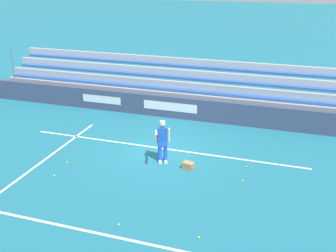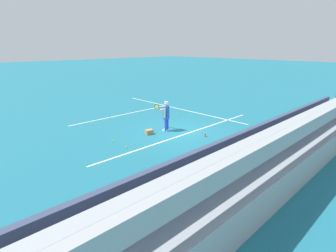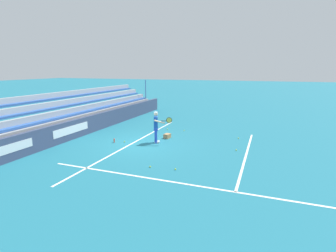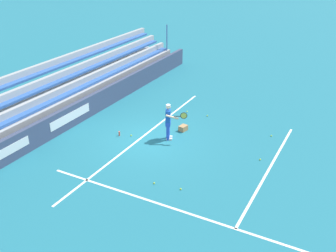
# 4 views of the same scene
# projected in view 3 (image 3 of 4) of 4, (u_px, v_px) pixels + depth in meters

# --- Properties ---
(ground_plane) EXTENTS (160.00, 160.00, 0.00)m
(ground_plane) POSITION_uv_depth(u_px,v_px,m) (142.00, 143.00, 14.35)
(ground_plane) COLOR #1E6B7F
(court_baseline_white) EXTENTS (12.00, 0.10, 0.01)m
(court_baseline_white) POSITION_uv_depth(u_px,v_px,m) (134.00, 142.00, 14.53)
(court_baseline_white) COLOR white
(court_baseline_white) RESTS_ON ground
(court_sideline_white) EXTENTS (0.10, 12.00, 0.01)m
(court_sideline_white) POSITION_uv_depth(u_px,v_px,m) (192.00, 185.00, 9.20)
(court_sideline_white) COLOR white
(court_sideline_white) RESTS_ON ground
(court_service_line_white) EXTENTS (8.22, 0.10, 0.01)m
(court_service_line_white) POSITION_uv_depth(u_px,v_px,m) (246.00, 155.00, 12.43)
(court_service_line_white) COLOR white
(court_service_line_white) RESTS_ON ground
(back_wall_sponsor_board) EXTENTS (23.15, 0.25, 1.10)m
(back_wall_sponsor_board) POSITION_uv_depth(u_px,v_px,m) (79.00, 128.00, 15.69)
(back_wall_sponsor_board) COLOR #384260
(back_wall_sponsor_board) RESTS_ON ground
(bleacher_stand) EXTENTS (21.99, 2.40, 2.95)m
(bleacher_stand) POSITION_uv_depth(u_px,v_px,m) (55.00, 122.00, 16.30)
(bleacher_stand) COLOR #9EA3A8
(bleacher_stand) RESTS_ON ground
(tennis_player) EXTENTS (0.57, 1.08, 1.71)m
(tennis_player) POSITION_uv_depth(u_px,v_px,m) (156.00, 127.00, 14.30)
(tennis_player) COLOR blue
(tennis_player) RESTS_ON ground
(ball_box_cardboard) EXTENTS (0.45, 0.37, 0.26)m
(ball_box_cardboard) POSITION_uv_depth(u_px,v_px,m) (167.00, 136.00, 15.40)
(ball_box_cardboard) COLOR #A87F51
(ball_box_cardboard) RESTS_ON ground
(tennis_ball_on_baseline) EXTENTS (0.07, 0.07, 0.07)m
(tennis_ball_on_baseline) POSITION_uv_depth(u_px,v_px,m) (238.00, 138.00, 15.30)
(tennis_ball_on_baseline) COLOR #CCE533
(tennis_ball_on_baseline) RESTS_ON ground
(tennis_ball_far_left) EXTENTS (0.07, 0.07, 0.07)m
(tennis_ball_far_left) POSITION_uv_depth(u_px,v_px,m) (236.00, 150.00, 13.07)
(tennis_ball_far_left) COLOR #CCE533
(tennis_ball_far_left) RESTS_ON ground
(tennis_ball_by_box) EXTENTS (0.07, 0.07, 0.07)m
(tennis_ball_by_box) POSITION_uv_depth(u_px,v_px,m) (150.00, 167.00, 10.84)
(tennis_ball_by_box) COLOR #CCE533
(tennis_ball_by_box) RESTS_ON ground
(tennis_ball_stray_back) EXTENTS (0.07, 0.07, 0.07)m
(tennis_ball_stray_back) POSITION_uv_depth(u_px,v_px,m) (167.00, 129.00, 17.60)
(tennis_ball_stray_back) COLOR #CCE533
(tennis_ball_stray_back) RESTS_ON ground
(tennis_ball_far_right) EXTENTS (0.07, 0.07, 0.07)m
(tennis_ball_far_right) POSITION_uv_depth(u_px,v_px,m) (184.00, 130.00, 17.20)
(tennis_ball_far_right) COLOR #CCE533
(tennis_ball_far_right) RESTS_ON ground
(tennis_ball_toward_net) EXTENTS (0.07, 0.07, 0.07)m
(tennis_ball_toward_net) POSITION_uv_depth(u_px,v_px,m) (175.00, 169.00, 10.57)
(tennis_ball_toward_net) COLOR #CCE533
(tennis_ball_toward_net) RESTS_ON ground
(tennis_ball_midcourt) EXTENTS (0.07, 0.07, 0.07)m
(tennis_ball_midcourt) POSITION_uv_depth(u_px,v_px,m) (124.00, 142.00, 14.55)
(tennis_ball_midcourt) COLOR #CCE533
(tennis_ball_midcourt) RESTS_ON ground
(water_bottle) EXTENTS (0.07, 0.07, 0.22)m
(water_bottle) POSITION_uv_depth(u_px,v_px,m) (114.00, 141.00, 14.51)
(water_bottle) COLOR #EA4C33
(water_bottle) RESTS_ON ground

